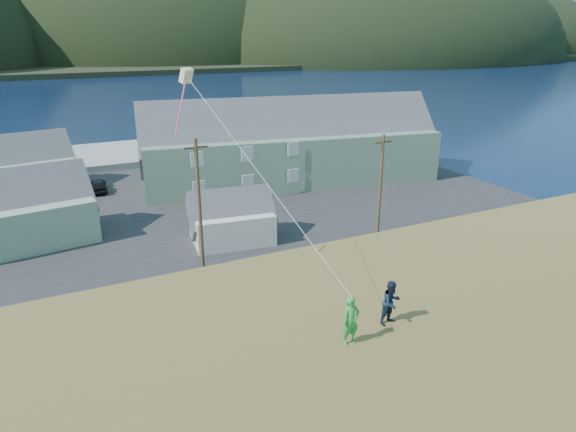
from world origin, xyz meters
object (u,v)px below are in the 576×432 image
object	(u,v)px
lodge	(291,144)
shed_white	(232,218)
kite_flyer_navy	(391,303)
shed_palegreen_near	(24,211)
shed_palegreen_far	(16,167)
wharf	(63,160)
kite_flyer_green	(351,321)

from	to	relation	value
lodge	shed_white	bearing A→B (deg)	-121.67
shed_white	kite_flyer_navy	distance (m)	25.81
kite_flyer_navy	lodge	bearing A→B (deg)	59.44
shed_palegreen_near	shed_palegreen_far	world-z (taller)	shed_palegreen_far
wharf	shed_palegreen_near	bearing A→B (deg)	-99.05
wharf	kite_flyer_green	distance (m)	60.07
wharf	shed_palegreen_near	size ratio (longest dim) A/B	2.37
lodge	kite_flyer_navy	xyz separation A→B (m)	(-15.54, -38.46, 3.56)
wharf	kite_flyer_green	size ratio (longest dim) A/B	16.64
shed_white	kite_flyer_navy	size ratio (longest dim) A/B	4.81
shed_palegreen_near	shed_white	world-z (taller)	shed_palegreen_near
lodge	kite_flyer_green	distance (m)	42.70
shed_palegreen_near	kite_flyer_green	xyz separation A→B (m)	(9.44, -32.18, 5.20)
kite_flyer_green	kite_flyer_navy	size ratio (longest dim) A/B	1.05
kite_flyer_green	kite_flyer_navy	xyz separation A→B (m)	(1.80, 0.40, -0.04)
wharf	kite_flyer_navy	bearing A→B (deg)	-83.32
shed_palegreen_near	kite_flyer_green	bearing A→B (deg)	-81.76
lodge	shed_palegreen_far	world-z (taller)	lodge
shed_palegreen_far	kite_flyer_green	world-z (taller)	kite_flyer_green
wharf	lodge	xyz separation A→B (m)	(22.44, -20.52, 3.94)
shed_palegreen_near	kite_flyer_navy	world-z (taller)	kite_flyer_navy
shed_palegreen_near	lodge	bearing A→B (deg)	5.88
wharf	kite_flyer_navy	distance (m)	59.86
wharf	shed_palegreen_far	distance (m)	12.99
shed_palegreen_far	kite_flyer_green	distance (m)	48.98
shed_palegreen_near	kite_flyer_navy	xyz separation A→B (m)	(11.24, -31.78, 5.16)
lodge	shed_white	xyz separation A→B (m)	(-12.02, -13.57, -2.33)
lodge	wharf	bearing A→B (deg)	147.41
shed_palegreen_near	shed_white	xyz separation A→B (m)	(14.76, -6.90, -0.72)
kite_flyer_navy	shed_palegreen_near	bearing A→B (deg)	100.91
kite_flyer_green	kite_flyer_navy	distance (m)	1.84
shed_white	shed_palegreen_far	bearing A→B (deg)	131.82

